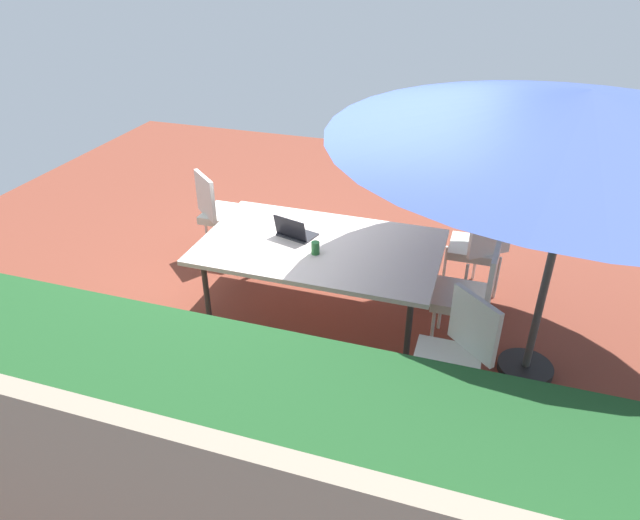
# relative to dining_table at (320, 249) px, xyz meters

# --- Properties ---
(ground_plane) EXTENTS (10.00, 10.00, 0.02)m
(ground_plane) POSITION_rel_dining_table_xyz_m (0.00, 0.00, -0.73)
(ground_plane) COLOR brown
(hedge_row) EXTENTS (6.30, 0.93, 1.35)m
(hedge_row) POSITION_rel_dining_table_xyz_m (0.00, 2.39, -0.05)
(hedge_row) COLOR #1E4C23
(hedge_row) RESTS_ON ground_plane
(dining_table) EXTENTS (2.07, 1.26, 0.77)m
(dining_table) POSITION_rel_dining_table_xyz_m (0.00, 0.00, 0.00)
(dining_table) COLOR silver
(dining_table) RESTS_ON ground_plane
(patio_umbrella) EXTENTS (3.31, 3.31, 2.27)m
(patio_umbrella) POSITION_rel_dining_table_xyz_m (-1.82, 0.20, 1.38)
(patio_umbrella) COLOR #4C4C4C
(patio_umbrella) RESTS_ON ground_plane
(chair_southwest) EXTENTS (0.58, 0.58, 0.98)m
(chair_southwest) POSITION_rel_dining_table_xyz_m (-1.31, -0.82, -0.17)
(chair_southwest) COLOR silver
(chair_southwest) RESTS_ON ground_plane
(chair_west) EXTENTS (0.47, 0.46, 0.98)m
(chair_west) POSITION_rel_dining_table_xyz_m (-1.30, 0.03, -0.17)
(chair_west) COLOR silver
(chair_west) RESTS_ON ground_plane
(chair_southeast) EXTENTS (0.58, 0.59, 0.98)m
(chair_southeast) POSITION_rel_dining_table_xyz_m (1.35, -0.76, -0.17)
(chair_southeast) COLOR silver
(chair_southeast) RESTS_ON ground_plane
(chair_northwest) EXTENTS (0.59, 0.59, 0.98)m
(chair_northwest) POSITION_rel_dining_table_xyz_m (-1.26, 0.86, -0.17)
(chair_northwest) COLOR silver
(chair_northwest) RESTS_ON ground_plane
(laptop) EXTENTS (0.37, 0.32, 0.21)m
(laptop) POSITION_rel_dining_table_xyz_m (0.25, -0.07, 0.09)
(laptop) COLOR #2D2D33
(laptop) RESTS_ON dining_table
(cup) EXTENTS (0.07, 0.07, 0.11)m
(cup) POSITION_rel_dining_table_xyz_m (-0.01, 0.16, 0.10)
(cup) COLOR #286B33
(cup) RESTS_ON dining_table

